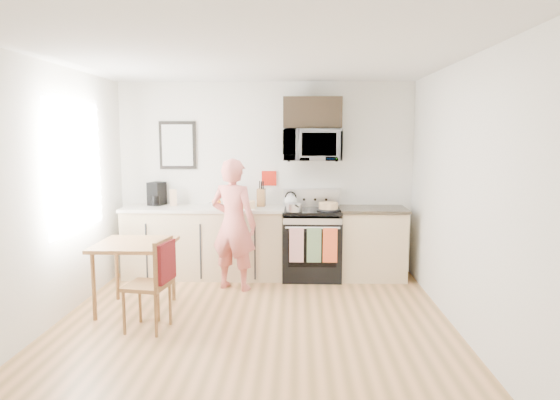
{
  "coord_description": "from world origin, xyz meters",
  "views": [
    {
      "loc": [
        0.43,
        -4.51,
        1.89
      ],
      "look_at": [
        0.24,
        1.0,
        1.17
      ],
      "focal_mm": 32.0,
      "sensor_mm": 36.0,
      "label": 1
    }
  ],
  "objects_px": {
    "range": "(312,245)",
    "dining_table": "(135,250)",
    "person": "(234,224)",
    "chair": "(159,272)",
    "microwave": "(312,145)",
    "cake": "(328,207)"
  },
  "relations": [
    {
      "from": "range",
      "to": "dining_table",
      "type": "distance_m",
      "value": 2.35
    },
    {
      "from": "dining_table",
      "to": "person",
      "type": "bearing_deg",
      "value": 38.78
    },
    {
      "from": "chair",
      "to": "dining_table",
      "type": "bearing_deg",
      "value": 135.36
    },
    {
      "from": "microwave",
      "to": "chair",
      "type": "distance_m",
      "value": 2.76
    },
    {
      "from": "range",
      "to": "cake",
      "type": "relative_size",
      "value": 3.85
    },
    {
      "from": "microwave",
      "to": "range",
      "type": "bearing_deg",
      "value": -89.94
    },
    {
      "from": "person",
      "to": "dining_table",
      "type": "xyz_separation_m",
      "value": [
        -0.97,
        -0.78,
        -0.15
      ]
    },
    {
      "from": "cake",
      "to": "dining_table",
      "type": "bearing_deg",
      "value": -151.04
    },
    {
      "from": "range",
      "to": "chair",
      "type": "relative_size",
      "value": 1.28
    },
    {
      "from": "range",
      "to": "dining_table",
      "type": "xyz_separation_m",
      "value": [
        -1.94,
        -1.3,
        0.22
      ]
    },
    {
      "from": "person",
      "to": "cake",
      "type": "xyz_separation_m",
      "value": [
        1.18,
        0.41,
        0.17
      ]
    },
    {
      "from": "person",
      "to": "cake",
      "type": "relative_size",
      "value": 5.35
    },
    {
      "from": "microwave",
      "to": "person",
      "type": "distance_m",
      "value": 1.5
    },
    {
      "from": "microwave",
      "to": "dining_table",
      "type": "bearing_deg",
      "value": -143.99
    },
    {
      "from": "microwave",
      "to": "person",
      "type": "xyz_separation_m",
      "value": [
        -0.97,
        -0.63,
        -0.95
      ]
    },
    {
      "from": "microwave",
      "to": "cake",
      "type": "bearing_deg",
      "value": -46.54
    },
    {
      "from": "range",
      "to": "person",
      "type": "bearing_deg",
      "value": -151.54
    },
    {
      "from": "range",
      "to": "chair",
      "type": "height_order",
      "value": "range"
    },
    {
      "from": "dining_table",
      "to": "cake",
      "type": "relative_size",
      "value": 2.63
    },
    {
      "from": "person",
      "to": "range",
      "type": "bearing_deg",
      "value": -131.83
    },
    {
      "from": "range",
      "to": "person",
      "type": "relative_size",
      "value": 0.72
    },
    {
      "from": "range",
      "to": "cake",
      "type": "xyz_separation_m",
      "value": [
        0.21,
        -0.12,
        0.54
      ]
    }
  ]
}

